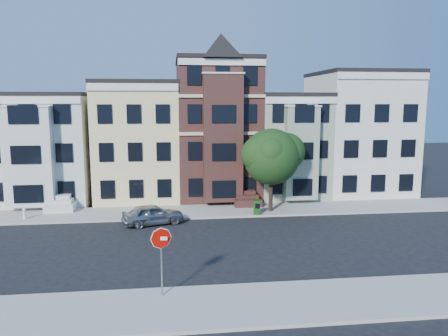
{
  "coord_description": "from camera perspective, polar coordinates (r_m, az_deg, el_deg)",
  "views": [
    {
      "loc": [
        -4.12,
        -25.1,
        8.57
      ],
      "look_at": [
        -0.68,
        3.27,
        4.2
      ],
      "focal_mm": 35.0,
      "sensor_mm": 36.0,
      "label": 1
    }
  ],
  "objects": [
    {
      "name": "house_brown",
      "position": [
        39.9,
        -0.97,
        5.0
      ],
      "size": [
        7.0,
        9.0,
        12.0
      ],
      "primitive_type": "cube",
      "color": "#3C1F1B",
      "rests_on": "ground"
    },
    {
      "name": "ground",
      "position": [
        26.84,
        2.32,
        -9.93
      ],
      "size": [
        120.0,
        120.0,
        0.0
      ],
      "primitive_type": "plane",
      "color": "black"
    },
    {
      "name": "house_yellow",
      "position": [
        39.87,
        -11.05,
        3.4
      ],
      "size": [
        7.0,
        9.0,
        10.0
      ],
      "primitive_type": "cube",
      "color": "beige",
      "rests_on": "ground"
    },
    {
      "name": "near_sidewalk",
      "position": [
        19.53,
        6.25,
        -17.14
      ],
      "size": [
        60.0,
        4.0,
        0.15
      ],
      "primitive_type": "cube",
      "color": "#9E9B93",
      "rests_on": "ground"
    },
    {
      "name": "stop_sign",
      "position": [
        19.49,
        -8.17,
        -11.48
      ],
      "size": [
        0.96,
        0.23,
        3.46
      ],
      "primitive_type": null,
      "rotation": [
        0.0,
        0.0,
        -0.1
      ],
      "color": "#AC0C03",
      "rests_on": "near_sidewalk"
    },
    {
      "name": "house_white",
      "position": [
        41.27,
        -22.18,
        2.39
      ],
      "size": [
        8.0,
        9.0,
        9.0
      ],
      "primitive_type": "cube",
      "color": "silver",
      "rests_on": "ground"
    },
    {
      "name": "parked_car",
      "position": [
        31.16,
        -9.27,
        -6.0
      ],
      "size": [
        4.58,
        2.87,
        1.45
      ],
      "primitive_type": "imported",
      "rotation": [
        0.0,
        0.0,
        1.86
      ],
      "color": "#939499",
      "rests_on": "ground"
    },
    {
      "name": "newspaper_box",
      "position": [
        32.98,
        4.31,
        -5.15
      ],
      "size": [
        0.57,
        0.53,
        1.09
      ],
      "primitive_type": "cube",
      "rotation": [
        0.0,
        0.0,
        -0.23
      ],
      "color": "#165015",
      "rests_on": "far_sidewalk"
    },
    {
      "name": "street_tree",
      "position": [
        33.5,
        6.19,
        0.98
      ],
      "size": [
        7.17,
        7.17,
        7.9
      ],
      "primitive_type": null,
      "rotation": [
        0.0,
        0.0,
        -0.06
      ],
      "color": "#224519",
      "rests_on": "far_sidewalk"
    },
    {
      "name": "house_cream",
      "position": [
        43.45,
        17.08,
        4.26
      ],
      "size": [
        8.0,
        9.0,
        11.0
      ],
      "primitive_type": "cube",
      "color": "silver",
      "rests_on": "ground"
    },
    {
      "name": "fire_hydrant",
      "position": [
        34.8,
        -24.61,
        -5.54
      ],
      "size": [
        0.27,
        0.27,
        0.68
      ],
      "primitive_type": "cylinder",
      "rotation": [
        0.0,
        0.0,
        0.13
      ],
      "color": "silver",
      "rests_on": "far_sidewalk"
    },
    {
      "name": "house_green",
      "position": [
        41.2,
        8.07,
        2.94
      ],
      "size": [
        6.0,
        9.0,
        9.0
      ],
      "primitive_type": "cube",
      "color": "gray",
      "rests_on": "ground"
    },
    {
      "name": "far_sidewalk",
      "position": [
        34.42,
        0.18,
        -5.59
      ],
      "size": [
        60.0,
        4.0,
        0.15
      ],
      "primitive_type": "cube",
      "color": "#9E9B93",
      "rests_on": "ground"
    }
  ]
}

